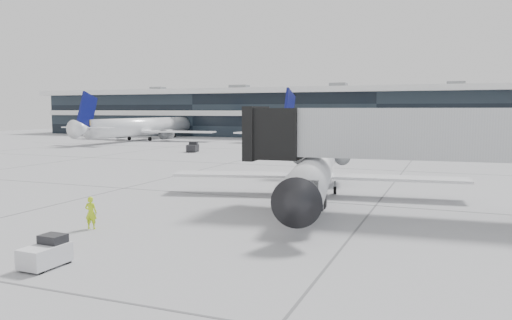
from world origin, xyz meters
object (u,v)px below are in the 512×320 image
at_px(regional_jet, 317,167).
at_px(jet_bridge, 435,135).
at_px(baggage_tug, 46,253).
at_px(ramp_worker, 91,213).

bearing_deg(regional_jet, jet_bridge, -37.63).
distance_m(jet_bridge, baggage_tug, 21.89).
relative_size(regional_jet, jet_bridge, 1.29).
bearing_deg(ramp_worker, baggage_tug, 98.98).
distance_m(regional_jet, jet_bridge, 9.64).
xyz_separation_m(ramp_worker, baggage_tug, (2.63, -5.87, -0.32)).
bearing_deg(baggage_tug, ramp_worker, 115.89).
xyz_separation_m(regional_jet, jet_bridge, (8.24, -4.17, 2.73)).
relative_size(regional_jet, ramp_worker, 15.30).
height_order(regional_jet, jet_bridge, jet_bridge).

